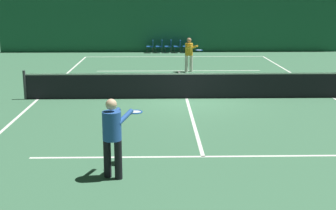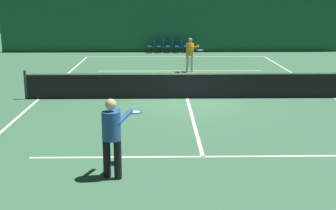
{
  "view_description": "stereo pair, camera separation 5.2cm",
  "coord_description": "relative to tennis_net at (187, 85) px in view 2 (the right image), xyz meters",
  "views": [
    {
      "loc": [
        -1.08,
        -16.95,
        3.78
      ],
      "look_at": [
        -0.81,
        -5.16,
        0.98
      ],
      "focal_mm": 50.0,
      "sensor_mm": 36.0,
      "label": 1
    },
    {
      "loc": [
        -1.03,
        -16.95,
        3.78
      ],
      "look_at": [
        -0.81,
        -5.16,
        0.98
      ],
      "focal_mm": 50.0,
      "sensor_mm": 36.0,
      "label": 2
    }
  ],
  "objects": [
    {
      "name": "ground_plane",
      "position": [
        0.0,
        0.0,
        -0.51
      ],
      "size": [
        60.0,
        60.0,
        0.0
      ],
      "primitive_type": "plane",
      "color": "#386647"
    },
    {
      "name": "backdrop_curtain",
      "position": [
        0.0,
        14.38,
        1.58
      ],
      "size": [
        23.0,
        0.12,
        4.18
      ],
      "color": "#1E5B3D",
      "rests_on": "ground"
    },
    {
      "name": "court_line_baseline_far",
      "position": [
        0.0,
        11.9,
        -0.51
      ],
      "size": [
        11.0,
        0.1,
        0.0
      ],
      "color": "silver",
      "rests_on": "ground"
    },
    {
      "name": "court_line_service_far",
      "position": [
        0.0,
        6.4,
        -0.51
      ],
      "size": [
        8.25,
        0.1,
        0.0
      ],
      "color": "silver",
      "rests_on": "ground"
    },
    {
      "name": "court_line_service_near",
      "position": [
        0.0,
        -6.4,
        -0.51
      ],
      "size": [
        8.25,
        0.1,
        0.0
      ],
      "color": "silver",
      "rests_on": "ground"
    },
    {
      "name": "court_line_sideline_left",
      "position": [
        -5.5,
        0.0,
        -0.51
      ],
      "size": [
        0.1,
        23.8,
        0.0
      ],
      "color": "silver",
      "rests_on": "ground"
    },
    {
      "name": "court_line_sideline_right",
      "position": [
        5.5,
        0.0,
        -0.51
      ],
      "size": [
        0.1,
        23.8,
        0.0
      ],
      "color": "silver",
      "rests_on": "ground"
    },
    {
      "name": "court_line_centre",
      "position": [
        0.0,
        0.0,
        -0.51
      ],
      "size": [
        0.1,
        12.8,
        0.0
      ],
      "color": "silver",
      "rests_on": "ground"
    },
    {
      "name": "tennis_net",
      "position": [
        0.0,
        0.0,
        0.0
      ],
      "size": [
        12.0,
        0.1,
        1.07
      ],
      "color": "black",
      "rests_on": "ground"
    },
    {
      "name": "player_near",
      "position": [
        -2.01,
        -7.63,
        0.48
      ],
      "size": [
        0.93,
        1.39,
        1.71
      ],
      "rotation": [
        0.0,
        0.0,
        1.12
      ],
      "color": "black",
      "rests_on": "ground"
    },
    {
      "name": "player_far",
      "position": [
        0.5,
        6.06,
        0.47
      ],
      "size": [
        0.9,
        1.38,
        1.68
      ],
      "rotation": [
        0.0,
        0.0,
        -1.13
      ],
      "color": "beige",
      "rests_on": "ground"
    },
    {
      "name": "courtside_chair_0",
      "position": [
        -1.49,
        13.83,
        -0.03
      ],
      "size": [
        0.44,
        0.44,
        0.84
      ],
      "rotation": [
        0.0,
        0.0,
        -1.57
      ],
      "color": "#2D2D2D",
      "rests_on": "ground"
    },
    {
      "name": "courtside_chair_1",
      "position": [
        -0.89,
        13.83,
        -0.03
      ],
      "size": [
        0.44,
        0.44,
        0.84
      ],
      "rotation": [
        0.0,
        0.0,
        -1.57
      ],
      "color": "#2D2D2D",
      "rests_on": "ground"
    },
    {
      "name": "courtside_chair_2",
      "position": [
        -0.29,
        13.83,
        -0.03
      ],
      "size": [
        0.44,
        0.44,
        0.84
      ],
      "rotation": [
        0.0,
        0.0,
        -1.57
      ],
      "color": "#2D2D2D",
      "rests_on": "ground"
    },
    {
      "name": "courtside_chair_3",
      "position": [
        0.31,
        13.83,
        -0.03
      ],
      "size": [
        0.44,
        0.44,
        0.84
      ],
      "rotation": [
        0.0,
        0.0,
        -1.57
      ],
      "color": "#2D2D2D",
      "rests_on": "ground"
    },
    {
      "name": "courtside_chair_4",
      "position": [
        0.9,
        13.83,
        -0.03
      ],
      "size": [
        0.44,
        0.44,
        0.84
      ],
      "rotation": [
        0.0,
        0.0,
        -1.57
      ],
      "color": "#2D2D2D",
      "rests_on": "ground"
    }
  ]
}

